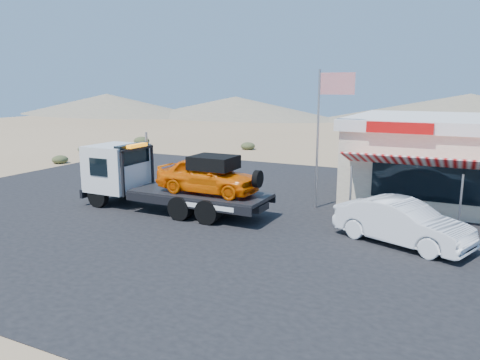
{
  "coord_description": "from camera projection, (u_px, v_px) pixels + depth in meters",
  "views": [
    {
      "loc": [
        10.66,
        -14.99,
        5.36
      ],
      "look_at": [
        2.2,
        2.0,
        1.5
      ],
      "focal_mm": 35.0,
      "sensor_mm": 36.0,
      "label": 1
    }
  ],
  "objects": [
    {
      "name": "ground",
      "position": [
        169.0,
        220.0,
        18.87
      ],
      "size": [
        120.0,
        120.0,
        0.0
      ],
      "primitive_type": "plane",
      "color": "#947654",
      "rests_on": "ground"
    },
    {
      "name": "jerky_store",
      "position": [
        466.0,
        159.0,
        21.76
      ],
      "size": [
        10.4,
        9.97,
        3.9
      ],
      "color": "beige",
      "rests_on": "asphalt_lot"
    },
    {
      "name": "distant_hills",
      "position": [
        325.0,
        108.0,
        71.13
      ],
      "size": [
        126.0,
        48.0,
        4.2
      ],
      "color": "#726B59",
      "rests_on": "ground"
    },
    {
      "name": "tow_truck",
      "position": [
        168.0,
        176.0,
        20.04
      ],
      "size": [
        8.4,
        2.49,
        2.81
      ],
      "color": "black",
      "rests_on": "asphalt_lot"
    },
    {
      "name": "desert_scrub",
      "position": [
        108.0,
        153.0,
        35.32
      ],
      "size": [
        23.12,
        36.18,
        0.77
      ],
      "color": "#343B20",
      "rests_on": "ground"
    },
    {
      "name": "white_sedan",
      "position": [
        402.0,
        222.0,
        15.88
      ],
      "size": [
        4.88,
        3.13,
        1.52
      ],
      "primitive_type": "imported",
      "rotation": [
        0.0,
        0.0,
        1.21
      ],
      "color": "silver",
      "rests_on": "asphalt_lot"
    },
    {
      "name": "flagpole",
      "position": [
        323.0,
        123.0,
        19.91
      ],
      "size": [
        1.55,
        0.1,
        6.0
      ],
      "color": "#99999E",
      "rests_on": "asphalt_lot"
    },
    {
      "name": "asphalt_lot",
      "position": [
        246.0,
        209.0,
        20.63
      ],
      "size": [
        32.0,
        24.0,
        0.02
      ],
      "primitive_type": "cube",
      "color": "black",
      "rests_on": "ground"
    }
  ]
}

